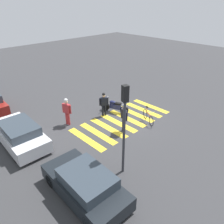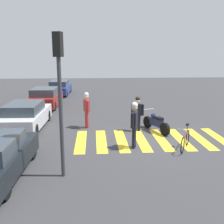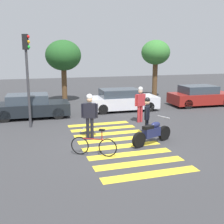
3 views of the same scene
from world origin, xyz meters
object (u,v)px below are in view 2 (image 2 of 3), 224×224
Objects in this scene: leaning_bicycle at (185,140)px; car_white_van at (26,116)px; officer_on_foot at (134,121)px; pedestrian_bystander at (87,107)px; police_motorcycle at (156,123)px; officer_by_motorcycle at (137,111)px; traffic_light_pole at (60,83)px; car_maroon_wagon at (45,98)px; car_blue_hatchback at (60,88)px.

car_white_van is (3.55, 7.18, 0.28)m from leaning_bicycle.
pedestrian_bystander is at bearing 32.53° from officer_on_foot.
pedestrian_bystander is (3.46, 4.04, 0.73)m from leaning_bicycle.
officer_by_motorcycle is (0.17, 0.91, 0.55)m from police_motorcycle.
officer_on_foot is at bearing -47.93° from traffic_light_pole.
car_white_van is 6.55m from traffic_light_pole.
car_white_van is at bearing 81.23° from police_motorcycle.
officer_by_motorcycle is 8.60m from car_maroon_wagon.
car_maroon_wagon is (5.65, -0.03, 0.01)m from car_white_van.
pedestrian_bystander is 0.42× the size of traffic_light_pole.
pedestrian_bystander is at bearing -151.60° from car_maroon_wagon.
car_white_van is at bearing 24.24° from traffic_light_pole.
officer_on_foot is 3.97m from traffic_light_pole.
officer_on_foot is 6.09m from car_white_van.
car_maroon_wagon is (6.66, 6.54, 0.21)m from police_motorcycle.
officer_on_foot is at bearing 147.00° from police_motorcycle.
officer_by_motorcycle reaches higher than police_motorcycle.
pedestrian_bystander is 0.44× the size of car_maroon_wagon.
car_white_van is 1.00× the size of traffic_light_pole.
police_motorcycle is at bearing -98.77° from car_white_van.
car_blue_hatchback is (12.43, 6.21, 0.19)m from police_motorcycle.
officer_by_motorcycle is at bearing -98.46° from car_white_van.
car_white_van is at bearing 57.85° from officer_on_foot.
officer_by_motorcycle is 0.93× the size of pedestrian_bystander.
police_motorcycle is 0.44× the size of car_blue_hatchback.
pedestrian_bystander reaches higher than car_blue_hatchback.
car_blue_hatchback is (5.76, -0.33, -0.02)m from car_maroon_wagon.
leaning_bicycle is at bearing -66.32° from traffic_light_pole.
traffic_light_pole is at bearing 132.07° from officer_on_foot.
car_blue_hatchback is at bearing -1.83° from car_white_van.
police_motorcycle is 2.73m from officer_on_foot.
officer_by_motorcycle is 5.74m from car_white_van.
police_motorcycle is at bearing -135.52° from car_maroon_wagon.
traffic_light_pole reaches higher than leaning_bicycle.
car_maroon_wagon reaches higher than car_white_van.
officer_by_motorcycle reaches higher than car_blue_hatchback.
pedestrian_bystander is 3.17m from car_white_van.
officer_by_motorcycle is at bearing -139.05° from car_maroon_wagon.
officer_by_motorcycle is at bearing 29.16° from leaning_bicycle.
officer_by_motorcycle is at bearing -156.61° from car_blue_hatchback.
officer_by_motorcycle is (2.71, 1.51, 0.63)m from leaning_bicycle.
officer_on_foot is 0.42× the size of car_blue_hatchback.
police_motorcycle is 6.61m from traffic_light_pole.
traffic_light_pole is at bearing -172.78° from car_blue_hatchback.
police_motorcycle is 1.34× the size of leaning_bicycle.
car_white_van is at bearing 179.65° from car_maroon_wagon.
car_blue_hatchback is (11.51, 2.77, -0.46)m from pedestrian_bystander.
car_blue_hatchback is (14.96, 6.81, 0.27)m from leaning_bicycle.
officer_on_foot reaches higher than car_white_van.
officer_on_foot reaches higher than leaning_bicycle.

